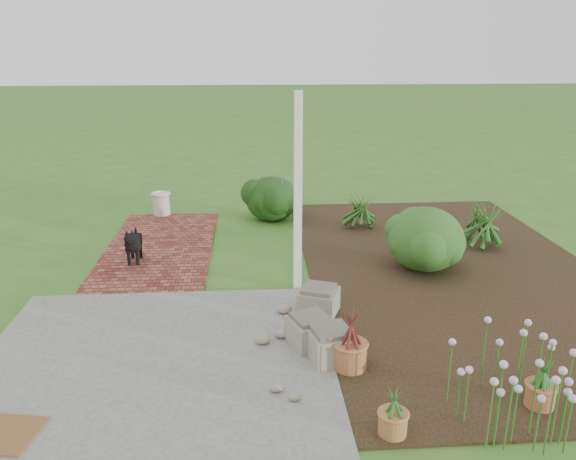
{
  "coord_description": "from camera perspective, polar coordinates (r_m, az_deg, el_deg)",
  "views": [
    {
      "loc": [
        -0.28,
        -6.55,
        2.99
      ],
      "look_at": [
        0.2,
        0.4,
        0.7
      ],
      "focal_mm": 35.0,
      "sensor_mm": 36.0,
      "label": 1
    }
  ],
  "objects": [
    {
      "name": "ground",
      "position": [
        7.2,
        -1.38,
        -6.33
      ],
      "size": [
        80.0,
        80.0,
        0.0
      ],
      "primitive_type": "plane",
      "color": "#3A6620",
      "rests_on": "ground"
    },
    {
      "name": "concrete_patio",
      "position": [
        5.73,
        -13.5,
        -13.61
      ],
      "size": [
        3.5,
        3.5,
        0.04
      ],
      "primitive_type": "cube",
      "color": "#5E5E5B",
      "rests_on": "ground"
    },
    {
      "name": "brick_path",
      "position": [
        8.93,
        -12.87,
        -1.7
      ],
      "size": [
        1.6,
        3.5,
        0.04
      ],
      "primitive_type": "cube",
      "color": "#5A231C",
      "rests_on": "ground"
    },
    {
      "name": "garden_bed",
      "position": [
        8.14,
        16.37,
        -4.02
      ],
      "size": [
        4.0,
        7.0,
        0.03
      ],
      "primitive_type": "cube",
      "color": "black",
      "rests_on": "ground"
    },
    {
      "name": "veranda_post",
      "position": [
        6.9,
        1.0,
        3.58
      ],
      "size": [
        0.1,
        0.1,
        2.5
      ],
      "primitive_type": "cube",
      "color": "white",
      "rests_on": "ground"
    },
    {
      "name": "stone_trough_near",
      "position": [
        5.67,
        4.36,
        -11.59
      ],
      "size": [
        0.5,
        0.5,
        0.28
      ],
      "primitive_type": "cube",
      "rotation": [
        0.0,
        0.0,
        0.22
      ],
      "color": "gray",
      "rests_on": "concrete_patio"
    },
    {
      "name": "stone_trough_mid",
      "position": [
        5.91,
        2.29,
        -10.26
      ],
      "size": [
        0.53,
        0.53,
        0.27
      ],
      "primitive_type": "cube",
      "rotation": [
        0.0,
        0.0,
        0.37
      ],
      "color": "#746758",
      "rests_on": "concrete_patio"
    },
    {
      "name": "stone_trough_far",
      "position": [
        6.54,
        3.13,
        -7.29
      ],
      "size": [
        0.54,
        0.54,
        0.28
      ],
      "primitive_type": "cube",
      "rotation": [
        0.0,
        0.0,
        -0.38
      ],
      "color": "#726557",
      "rests_on": "concrete_patio"
    },
    {
      "name": "black_dog",
      "position": [
        8.23,
        -15.46,
        -1.27
      ],
      "size": [
        0.18,
        0.59,
        0.5
      ],
      "rotation": [
        0.0,
        0.0,
        0.02
      ],
      "color": "black",
      "rests_on": "brick_path"
    },
    {
      "name": "cream_ceramic_urn",
      "position": [
        10.53,
        -12.73,
        2.6
      ],
      "size": [
        0.3,
        0.3,
        0.4
      ],
      "primitive_type": "cylinder",
      "rotation": [
        0.0,
        0.0,
        -0.0
      ],
      "color": "beige",
      "rests_on": "brick_path"
    },
    {
      "name": "evergreen_shrub",
      "position": [
        7.97,
        13.78,
        -0.74
      ],
      "size": [
        1.31,
        1.31,
        0.89
      ],
      "primitive_type": "ellipsoid",
      "rotation": [
        0.0,
        0.0,
        0.29
      ],
      "color": "#193B13",
      "rests_on": "garden_bed"
    },
    {
      "name": "agapanthus_clump_back",
      "position": [
        9.13,
        19.22,
        1.1
      ],
      "size": [
        1.24,
        1.24,
        0.86
      ],
      "primitive_type": null,
      "rotation": [
        0.0,
        0.0,
        -0.37
      ],
      "color": "#1B3E10",
      "rests_on": "garden_bed"
    },
    {
      "name": "agapanthus_clump_front",
      "position": [
        9.62,
        7.25,
        2.36
      ],
      "size": [
        1.02,
        1.02,
        0.71
      ],
      "primitive_type": null,
      "rotation": [
        0.0,
        0.0,
        0.33
      ],
      "color": "#123914",
      "rests_on": "garden_bed"
    },
    {
      "name": "pink_flower_patch",
      "position": [
        5.11,
        22.4,
        -13.84
      ],
      "size": [
        1.39,
        1.39,
        0.73
      ],
      "primitive_type": null,
      "rotation": [
        0.0,
        0.0,
        0.24
      ],
      "color": "#113D0F",
      "rests_on": "garden_bed"
    },
    {
      "name": "terracotta_pot_bronze",
      "position": [
        5.56,
        6.31,
        -12.51
      ],
      "size": [
        0.34,
        0.34,
        0.26
      ],
      "primitive_type": "cylinder",
      "rotation": [
        0.0,
        0.0,
        -0.06
      ],
      "color": "#A16336",
      "rests_on": "garden_bed"
    },
    {
      "name": "terracotta_pot_small_left",
      "position": [
        5.48,
        24.25,
        -15.02
      ],
      "size": [
        0.31,
        0.31,
        0.21
      ],
      "primitive_type": "cylinder",
      "rotation": [
        0.0,
        0.0,
        0.27
      ],
      "color": "#A05F36",
      "rests_on": "garden_bed"
    },
    {
      "name": "terracotta_pot_small_right",
      "position": [
        4.81,
        10.6,
        -18.7
      ],
      "size": [
        0.28,
        0.28,
        0.2
      ],
      "primitive_type": "cylinder",
      "rotation": [
        0.0,
        0.0,
        -0.25
      ],
      "color": "#A76638",
      "rests_on": "garden_bed"
    },
    {
      "name": "purple_flowering_bush",
      "position": [
        10.07,
        -1.65,
        3.31
      ],
      "size": [
        1.11,
        1.11,
        0.8
      ],
      "primitive_type": "ellipsoid",
      "rotation": [
        0.0,
        0.0,
        -0.2
      ],
      "color": "black",
      "rests_on": "ground"
    }
  ]
}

